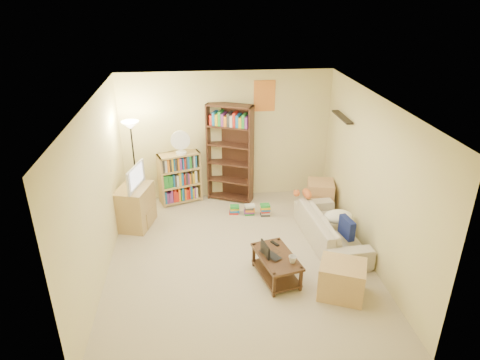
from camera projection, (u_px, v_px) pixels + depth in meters
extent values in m
plane|color=#C3B292|center=(239.00, 258.00, 6.72)|extent=(4.50, 4.50, 0.00)
cube|color=beige|center=(227.00, 136.00, 8.23)|extent=(4.00, 0.04, 2.50)
cube|color=beige|center=(263.00, 285.00, 4.17)|extent=(4.00, 0.04, 2.50)
cube|color=beige|center=(98.00, 193.00, 6.00)|extent=(0.04, 4.50, 2.50)
cube|color=beige|center=(372.00, 180.00, 6.40)|extent=(0.04, 4.50, 2.50)
cube|color=white|center=(239.00, 102.00, 5.68)|extent=(4.00, 4.50, 0.04)
cube|color=red|center=(264.00, 96.00, 7.97)|extent=(0.40, 0.02, 0.58)
cube|color=black|center=(342.00, 117.00, 7.31)|extent=(0.12, 0.80, 0.03)
imported|color=beige|center=(331.00, 229.00, 7.03)|extent=(1.90, 0.98, 0.52)
cube|color=navy|center=(347.00, 228.00, 6.60)|extent=(0.16, 0.36, 0.31)
ellipsoid|color=white|center=(338.00, 217.00, 7.01)|extent=(0.48, 0.34, 0.21)
ellipsoid|color=orange|center=(307.00, 193.00, 7.47)|extent=(0.34, 0.17, 0.13)
sphere|color=orange|center=(297.00, 193.00, 7.43)|extent=(0.11, 0.11, 0.11)
cube|color=#3F2718|center=(277.00, 257.00, 6.13)|extent=(0.66, 0.95, 0.04)
cube|color=#3F2718|center=(276.00, 273.00, 6.25)|extent=(0.63, 0.90, 0.03)
cube|color=#3F2718|center=(274.00, 285.00, 5.81)|extent=(0.04, 0.04, 0.38)
cube|color=#3F2718|center=(301.00, 279.00, 5.94)|extent=(0.04, 0.04, 0.38)
cube|color=#3F2718|center=(254.00, 255.00, 6.46)|extent=(0.04, 0.04, 0.38)
cube|color=#3F2718|center=(278.00, 250.00, 6.58)|extent=(0.04, 0.04, 0.38)
imported|color=black|center=(273.00, 254.00, 6.14)|extent=(0.56, 0.55, 0.03)
cube|color=white|center=(265.00, 249.00, 6.06)|extent=(0.08, 0.28, 0.19)
imported|color=silver|center=(293.00, 259.00, 5.95)|extent=(0.12, 0.12, 0.10)
cube|color=black|center=(275.00, 243.00, 6.39)|extent=(0.12, 0.16, 0.02)
cube|color=tan|center=(135.00, 207.00, 7.48)|extent=(0.67, 0.80, 0.75)
imported|color=black|center=(132.00, 177.00, 7.24)|extent=(0.75, 0.46, 0.40)
cube|color=#422519|center=(230.00, 154.00, 8.18)|extent=(0.91, 0.62, 1.92)
cube|color=tan|center=(180.00, 178.00, 8.27)|extent=(0.85, 0.55, 1.01)
cylinder|color=white|center=(181.00, 153.00, 8.04)|extent=(0.20, 0.20, 0.04)
cylinder|color=white|center=(181.00, 148.00, 7.99)|extent=(0.02, 0.02, 0.20)
cylinder|color=white|center=(180.00, 140.00, 7.90)|extent=(0.36, 0.06, 0.36)
cylinder|color=black|center=(140.00, 212.00, 8.04)|extent=(0.26, 0.26, 0.03)
cylinder|color=black|center=(135.00, 172.00, 7.69)|extent=(0.03, 0.03, 1.68)
cone|color=#F8E7C2|center=(130.00, 125.00, 7.33)|extent=(0.30, 0.30, 0.13)
cube|color=tan|center=(320.00, 195.00, 8.10)|extent=(0.57, 0.57, 0.55)
cube|color=tan|center=(342.00, 280.00, 5.83)|extent=(0.75, 0.70, 0.50)
cube|color=red|center=(234.00, 209.00, 8.00)|extent=(0.19, 0.15, 0.16)
cube|color=#1966B2|center=(249.00, 210.00, 7.95)|extent=(0.19, 0.15, 0.19)
cube|color=gold|center=(265.00, 210.00, 7.91)|extent=(0.19, 0.15, 0.23)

